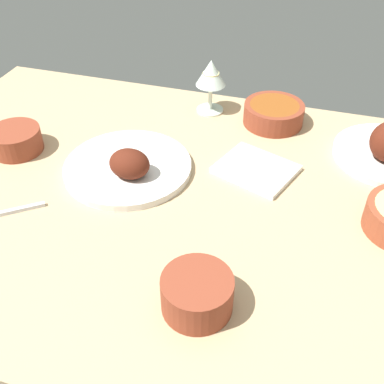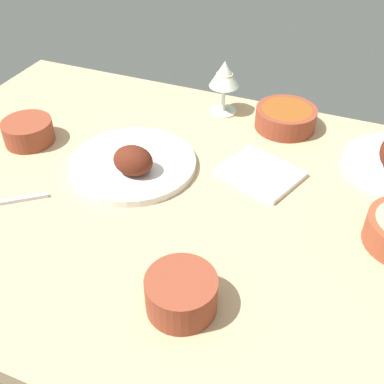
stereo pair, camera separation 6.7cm
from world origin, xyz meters
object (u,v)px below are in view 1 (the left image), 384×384
at_px(plate_near_viewer, 128,166).
at_px(bowl_cream, 16,139).
at_px(folded_napkin, 256,169).
at_px(bowl_soup, 274,113).
at_px(wine_glass, 211,76).
at_px(fork_loose, 1,214).
at_px(bowl_sauce, 197,293).

xyz_separation_m(plate_near_viewer, bowl_cream, (0.28, -0.01, 0.01)).
distance_m(plate_near_viewer, folded_napkin, 0.28).
height_order(plate_near_viewer, folded_napkin, plate_near_viewer).
distance_m(bowl_soup, wine_glass, 0.18).
height_order(folded_napkin, fork_loose, folded_napkin).
bearing_deg(folded_napkin, bowl_cream, 8.12).
distance_m(bowl_sauce, wine_glass, 0.63).
distance_m(bowl_sauce, fork_loose, 0.44).
bearing_deg(wine_glass, plate_near_viewer, 72.26).
bearing_deg(folded_napkin, bowl_sauce, 86.65).
bearing_deg(plate_near_viewer, fork_loose, 47.34).
relative_size(plate_near_viewer, folded_napkin, 1.76).
height_order(plate_near_viewer, wine_glass, wine_glass).
distance_m(bowl_cream, folded_napkin, 0.55).
relative_size(bowl_soup, folded_napkin, 0.94).
height_order(plate_near_viewer, fork_loose, plate_near_viewer).
xyz_separation_m(bowl_soup, bowl_cream, (0.55, 0.29, 0.00)).
bearing_deg(fork_loose, bowl_cream, -102.57).
relative_size(bowl_sauce, fork_loose, 0.68).
distance_m(bowl_soup, bowl_cream, 0.62).
bearing_deg(wine_glass, fork_loose, 60.95).
bearing_deg(bowl_sauce, fork_loose, -12.79).
bearing_deg(wine_glass, folded_napkin, 126.00).
relative_size(bowl_soup, bowl_cream, 1.27).
xyz_separation_m(bowl_soup, bowl_sauce, (0.02, 0.59, 0.01)).
bearing_deg(bowl_soup, plate_near_viewer, 48.08).
xyz_separation_m(bowl_cream, fork_loose, (-0.10, 0.21, -0.03)).
xyz_separation_m(bowl_cream, wine_glass, (-0.38, -0.30, 0.07)).
bearing_deg(bowl_sauce, bowl_cream, -30.15).
bearing_deg(bowl_sauce, wine_glass, -76.78).
xyz_separation_m(bowl_cream, folded_napkin, (-0.54, -0.08, -0.02)).
height_order(bowl_soup, bowl_sauce, bowl_sauce).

